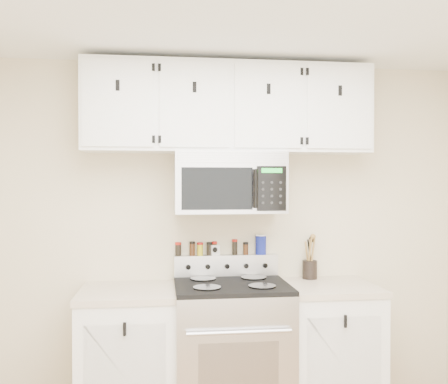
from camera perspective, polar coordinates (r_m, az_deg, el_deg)
The scene contains 16 objects.
back_wall at distance 3.69m, azimuth 0.18°, elevation -4.82°, with size 3.50×0.01×2.50m, color beige.
range at distance 3.55m, azimuth 0.86°, elevation -17.72°, with size 0.76×0.65×1.10m.
base_cabinet_left at distance 3.55m, azimuth -10.87°, elevation -18.14°, with size 0.64×0.62×0.92m.
base_cabinet_right at distance 3.73m, azimuth 11.87°, elevation -17.20°, with size 0.64×0.62×0.92m.
microwave at distance 3.48m, azimuth 0.58°, elevation 1.08°, with size 0.76×0.44×0.42m.
upper_cabinets at distance 3.55m, azimuth 0.52°, elevation 9.51°, with size 2.00×0.35×0.62m.
utensil_crock at distance 3.77m, azimuth 9.77°, elevation -8.56°, with size 0.11×0.11×0.32m.
kitchen_timer at distance 3.66m, azimuth -1.10°, elevation -6.64°, with size 0.06×0.05×0.08m, color silver.
salt_canister at distance 3.71m, azimuth 4.22°, elevation -5.98°, with size 0.08×0.08×0.15m.
spice_jar_0 at distance 3.64m, azimuth -5.26°, elevation -6.50°, with size 0.05×0.05×0.10m.
spice_jar_1 at distance 3.65m, azimuth -3.66°, elevation -6.46°, with size 0.04×0.04×0.10m.
spice_jar_2 at distance 3.65m, azimuth -2.75°, elevation -6.50°, with size 0.04×0.04×0.09m.
spice_jar_3 at distance 3.66m, azimuth -1.67°, elevation -6.48°, with size 0.04×0.04×0.10m.
spice_jar_4 at distance 3.66m, azimuth -1.08°, elevation -6.44°, with size 0.04×0.04×0.10m.
spice_jar_5 at distance 3.68m, azimuth 1.24°, elevation -6.30°, with size 0.04×0.04×0.11m.
spice_jar_6 at distance 3.69m, azimuth 2.50°, elevation -6.44°, with size 0.04×0.04×0.09m.
Camera 1 is at (-0.47, -1.90, 1.62)m, focal length 40.00 mm.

